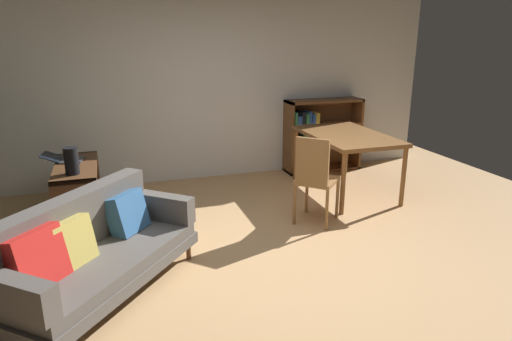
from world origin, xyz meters
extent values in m
plane|color=tan|center=(0.00, 0.00, 0.00)|extent=(8.16, 8.16, 0.00)
cube|color=silver|center=(0.00, 2.70, 1.35)|extent=(6.80, 0.10, 2.70)
cylinder|color=brown|center=(-0.78, 0.21, 0.08)|extent=(0.04, 0.04, 0.16)
cylinder|color=brown|center=(-1.24, 0.61, 0.08)|extent=(0.04, 0.04, 0.16)
cube|color=#56514C|center=(-1.54, -0.19, 0.21)|extent=(1.71, 1.81, 0.10)
cube|color=#56514C|center=(-1.54, -0.19, 0.31)|extent=(1.64, 1.74, 0.10)
cube|color=#56514C|center=(-1.75, -0.01, 0.58)|extent=(1.24, 1.39, 0.45)
cube|color=#56514C|center=(-1.01, 0.42, 0.48)|extent=(0.62, 0.57, 0.25)
cube|color=#56514C|center=(-2.07, -0.80, 0.48)|extent=(0.62, 0.57, 0.25)
cube|color=red|center=(-1.94, -0.48, 0.54)|extent=(0.43, 0.45, 0.43)
cube|color=tan|center=(-1.74, -0.25, 0.52)|extent=(0.39, 0.40, 0.38)
cube|color=#336093|center=(-1.30, 0.24, 0.52)|extent=(0.42, 0.43, 0.39)
cube|color=#56351E|center=(-1.78, 2.15, 0.32)|extent=(0.45, 0.04, 0.63)
cube|color=#56351E|center=(-1.78, 1.01, 0.32)|extent=(0.45, 0.04, 0.63)
cube|color=#56351E|center=(-1.78, 1.58, 0.27)|extent=(0.45, 1.14, 0.04)
cube|color=#56351E|center=(-1.78, 1.58, 0.61)|extent=(0.45, 1.18, 0.04)
cube|color=#56351E|center=(-1.78, 1.58, 0.02)|extent=(0.45, 1.14, 0.04)
cube|color=#333338|center=(-1.82, 1.79, 0.64)|extent=(0.28, 0.32, 0.02)
cube|color=black|center=(-2.04, 1.83, 0.69)|extent=(0.26, 0.31, 0.09)
cylinder|color=black|center=(-1.79, 1.23, 0.78)|extent=(0.14, 0.14, 0.29)
cylinder|color=slate|center=(-1.79, 1.23, 0.83)|extent=(0.08, 0.08, 0.01)
cylinder|color=brown|center=(1.13, 2.14, 0.37)|extent=(0.06, 0.06, 0.74)
cylinder|color=brown|center=(1.13, 0.74, 0.37)|extent=(0.06, 0.06, 0.74)
cylinder|color=brown|center=(1.95, 2.14, 0.37)|extent=(0.06, 0.06, 0.74)
cylinder|color=brown|center=(1.95, 0.74, 0.37)|extent=(0.06, 0.06, 0.74)
cube|color=brown|center=(1.54, 1.44, 0.77)|extent=(0.92, 1.50, 0.05)
cylinder|color=olive|center=(0.75, 0.92, 0.23)|extent=(0.04, 0.04, 0.46)
cylinder|color=olive|center=(1.02, 0.65, 0.23)|extent=(0.04, 0.04, 0.46)
cylinder|color=olive|center=(0.48, 0.64, 0.23)|extent=(0.04, 0.04, 0.46)
cylinder|color=olive|center=(0.75, 0.38, 0.23)|extent=(0.04, 0.04, 0.46)
cube|color=olive|center=(0.75, 0.65, 0.48)|extent=(0.58, 0.58, 0.04)
cube|color=olive|center=(0.61, 0.51, 0.75)|extent=(0.28, 0.28, 0.50)
cube|color=brown|center=(1.14, 2.46, 0.55)|extent=(0.04, 0.35, 1.09)
cube|color=brown|center=(2.28, 2.46, 0.55)|extent=(0.04, 0.35, 1.09)
cube|color=brown|center=(1.71, 2.46, 1.07)|extent=(1.18, 0.35, 0.04)
cube|color=brown|center=(1.71, 2.46, 0.02)|extent=(1.18, 0.35, 0.04)
cube|color=brown|center=(1.71, 2.62, 0.55)|extent=(1.14, 0.04, 1.09)
cube|color=brown|center=(1.71, 2.46, 0.37)|extent=(1.14, 0.34, 0.04)
cube|color=brown|center=(1.71, 2.46, 0.72)|extent=(1.14, 0.34, 0.04)
cube|color=#2D5199|center=(1.21, 2.43, 0.14)|extent=(0.06, 0.23, 0.22)
cube|color=orange|center=(1.26, 2.43, 0.15)|extent=(0.03, 0.21, 0.22)
cube|color=black|center=(1.32, 2.44, 0.15)|extent=(0.06, 0.27, 0.23)
cube|color=#337F47|center=(1.38, 2.45, 0.13)|extent=(0.05, 0.30, 0.19)
cube|color=#2D5199|center=(1.43, 2.43, 0.12)|extent=(0.05, 0.24, 0.16)
cube|color=#2D5199|center=(1.49, 2.43, 0.12)|extent=(0.05, 0.22, 0.17)
cube|color=#993884|center=(1.20, 2.44, 0.47)|extent=(0.04, 0.26, 0.15)
cube|color=black|center=(1.25, 2.44, 0.46)|extent=(0.05, 0.27, 0.14)
cube|color=#993884|center=(1.30, 2.43, 0.48)|extent=(0.05, 0.24, 0.18)
cube|color=#337F47|center=(1.36, 2.44, 0.49)|extent=(0.05, 0.25, 0.20)
cube|color=red|center=(1.42, 2.43, 0.46)|extent=(0.06, 0.22, 0.15)
cube|color=#337F47|center=(1.48, 2.43, 0.46)|extent=(0.04, 0.24, 0.15)
cube|color=#337F47|center=(1.20, 2.45, 0.84)|extent=(0.04, 0.30, 0.20)
cube|color=#2D5199|center=(1.26, 2.44, 0.81)|extent=(0.07, 0.25, 0.14)
cube|color=black|center=(1.33, 2.44, 0.84)|extent=(0.05, 0.25, 0.20)
cube|color=#337F47|center=(1.38, 2.45, 0.83)|extent=(0.05, 0.30, 0.18)
cube|color=#2D5199|center=(1.43, 2.43, 0.84)|extent=(0.04, 0.24, 0.20)
cube|color=#2D5199|center=(1.49, 2.44, 0.82)|extent=(0.05, 0.27, 0.16)
cube|color=gold|center=(1.55, 2.43, 0.83)|extent=(0.06, 0.24, 0.18)
camera|label=1|loc=(-1.38, -3.64, 2.05)|focal=31.65mm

